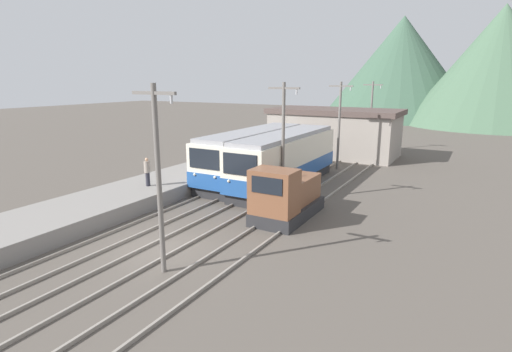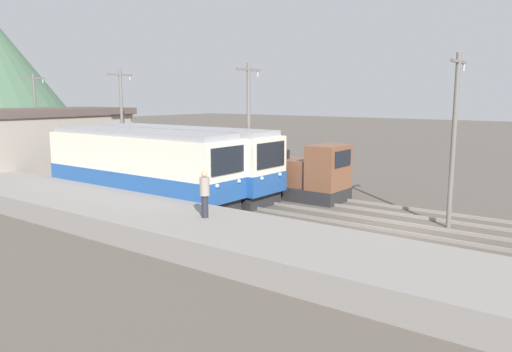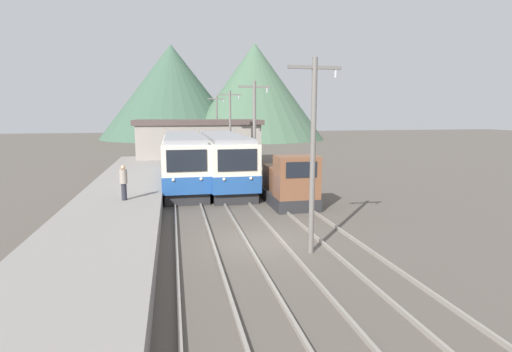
{
  "view_description": "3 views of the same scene",
  "coord_description": "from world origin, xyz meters",
  "views": [
    {
      "loc": [
        11.92,
        -12.38,
        7.32
      ],
      "look_at": [
        0.83,
        7.32,
        1.9
      ],
      "focal_mm": 28.0,
      "sensor_mm": 36.0,
      "label": 1
    },
    {
      "loc": [
        -19.6,
        -7.42,
        5.52
      ],
      "look_at": [
        0.65,
        7.79,
        1.43
      ],
      "focal_mm": 35.0,
      "sensor_mm": 36.0,
      "label": 2
    },
    {
      "loc": [
        -3.35,
        -15.51,
        5.27
      ],
      "look_at": [
        1.16,
        6.01,
        1.81
      ],
      "focal_mm": 28.0,
      "sensor_mm": 36.0,
      "label": 3
    }
  ],
  "objects": [
    {
      "name": "commuter_train_left",
      "position": [
        -2.6,
        12.97,
        1.75
      ],
      "size": [
        2.84,
        12.19,
        3.77
      ],
      "color": "#28282B",
      "rests_on": "ground"
    },
    {
      "name": "track_center",
      "position": [
        0.2,
        0.0,
        0.07
      ],
      "size": [
        1.54,
        60.0,
        0.14
      ],
      "color": "gray",
      "rests_on": "ground"
    },
    {
      "name": "catenary_mast_far",
      "position": [
        1.71,
        19.76,
        3.94
      ],
      "size": [
        2.0,
        0.2,
        7.24
      ],
      "color": "slate",
      "rests_on": "ground"
    },
    {
      "name": "station_building",
      "position": [
        -0.75,
        26.0,
        2.33
      ],
      "size": [
        12.6,
        6.3,
        4.62
      ],
      "color": "gray",
      "rests_on": "ground"
    },
    {
      "name": "track_right",
      "position": [
        3.2,
        0.0,
        0.07
      ],
      "size": [
        1.54,
        60.0,
        0.14
      ],
      "color": "gray",
      "rests_on": "ground"
    },
    {
      "name": "person_on_platform",
      "position": [
        -5.84,
        5.37,
        1.87
      ],
      "size": [
        0.38,
        0.38,
        1.79
      ],
      "color": "#282833",
      "rests_on": "platform_left"
    },
    {
      "name": "mountain_backdrop",
      "position": [
        4.5,
        69.03,
        9.65
      ],
      "size": [
        45.63,
        35.91,
        19.43
      ],
      "color": "#47664C",
      "rests_on": "ground"
    },
    {
      "name": "track_left",
      "position": [
        -2.6,
        0.0,
        0.07
      ],
      "size": [
        1.54,
        60.0,
        0.14
      ],
      "color": "gray",
      "rests_on": "ground"
    },
    {
      "name": "catenary_mast_mid",
      "position": [
        1.71,
        9.07,
        3.94
      ],
      "size": [
        2.0,
        0.2,
        7.24
      ],
      "color": "slate",
      "rests_on": "ground"
    },
    {
      "name": "platform_left",
      "position": [
        -6.25,
        0.0,
        0.45
      ],
      "size": [
        4.5,
        54.0,
        0.89
      ],
      "primitive_type": "cube",
      "color": "gray",
      "rests_on": "ground"
    },
    {
      "name": "ground_plane",
      "position": [
        0.0,
        0.0,
        0.0
      ],
      "size": [
        200.0,
        200.0,
        0.0
      ],
      "primitive_type": "plane",
      "color": "#564F47"
    },
    {
      "name": "shunting_locomotive",
      "position": [
        3.2,
        6.4,
        1.21
      ],
      "size": [
        2.4,
        5.05,
        3.0
      ],
      "color": "#28282B",
      "rests_on": "ground"
    },
    {
      "name": "catenary_mast_distant",
      "position": [
        1.71,
        30.45,
        3.94
      ],
      "size": [
        2.0,
        0.2,
        7.24
      ],
      "color": "slate",
      "rests_on": "ground"
    },
    {
      "name": "commuter_train_center",
      "position": [
        0.2,
        12.63,
        1.76
      ],
      "size": [
        2.84,
        12.3,
        3.79
      ],
      "color": "#28282B",
      "rests_on": "ground"
    },
    {
      "name": "catenary_mast_near",
      "position": [
        1.71,
        -1.62,
        3.94
      ],
      "size": [
        2.0,
        0.2,
        7.24
      ],
      "color": "slate",
      "rests_on": "ground"
    }
  ]
}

